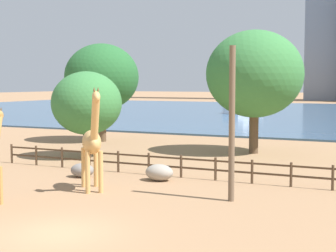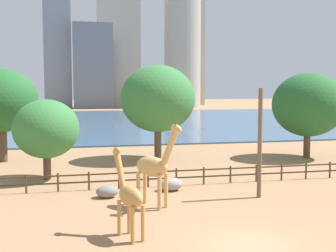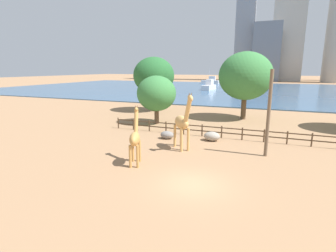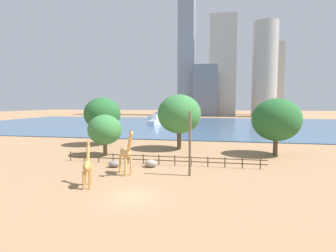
{
  "view_description": "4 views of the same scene",
  "coord_description": "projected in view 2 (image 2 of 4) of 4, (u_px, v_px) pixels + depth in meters",
  "views": [
    {
      "loc": [
        11.38,
        -14.8,
        5.44
      ],
      "look_at": [
        -1.19,
        11.86,
        2.96
      ],
      "focal_mm": 55.0,
      "sensor_mm": 36.0,
      "label": 1
    },
    {
      "loc": [
        -7.59,
        -17.45,
        7.02
      ],
      "look_at": [
        1.34,
        22.73,
        3.45
      ],
      "focal_mm": 45.0,
      "sensor_mm": 36.0,
      "label": 2
    },
    {
      "loc": [
        4.19,
        -14.8,
        7.17
      ],
      "look_at": [
        -3.75,
        5.18,
        2.42
      ],
      "focal_mm": 28.0,
      "sensor_mm": 36.0,
      "label": 3
    },
    {
      "loc": [
        6.95,
        -20.66,
        7.96
      ],
      "look_at": [
        -0.13,
        16.87,
        4.64
      ],
      "focal_mm": 28.0,
      "sensor_mm": 36.0,
      "label": 4
    }
  ],
  "objects": [
    {
      "name": "skyline_tower_glass",
      "position": [
        182.0,
        37.0,
        163.9
      ],
      "size": [
        14.26,
        14.26,
        55.13
      ],
      "primitive_type": "cylinder",
      "color": "#ADA89E",
      "rests_on": "ground"
    },
    {
      "name": "giraffe_companion",
      "position": [
        154.0,
        167.0,
        24.97
      ],
      "size": [
        2.71,
        2.94,
        5.26
      ],
      "rotation": [
        0.0,
        0.0,
        5.44
      ],
      "color": "tan",
      "rests_on": "ground"
    },
    {
      "name": "tree_center_broad",
      "position": [
        2.0,
        101.0,
        40.5
      ],
      "size": [
        6.82,
        6.82,
        9.05
      ],
      "color": "brown",
      "rests_on": "ground"
    },
    {
      "name": "enclosure_fence",
      "position": [
        179.0,
        175.0,
        30.78
      ],
      "size": [
        26.12,
        0.14,
        1.3
      ],
      "color": "#4C3826",
      "rests_on": "ground"
    },
    {
      "name": "skyline_block_right",
      "position": [
        118.0,
        28.0,
        164.78
      ],
      "size": [
        16.29,
        9.29,
        62.58
      ],
      "primitive_type": "cube",
      "color": "#B7B2A8",
      "rests_on": "ground"
    },
    {
      "name": "skyline_block_left",
      "position": [
        188.0,
        52.0,
        191.67
      ],
      "size": [
        13.67,
        8.68,
        48.65
      ],
      "primitive_type": "cube",
      "color": "#B7B2A8",
      "rests_on": "ground"
    },
    {
      "name": "boulder_near_fence",
      "position": [
        171.0,
        184.0,
        29.26
      ],
      "size": [
        1.61,
        1.23,
        0.92
      ],
      "primitive_type": "ellipsoid",
      "color": "gray",
      "rests_on": "ground"
    },
    {
      "name": "tree_left_small",
      "position": [
        158.0,
        99.0,
        41.93
      ],
      "size": [
        7.44,
        7.44,
        9.47
      ],
      "color": "brown",
      "rests_on": "ground"
    },
    {
      "name": "ground_plane",
      "position": [
        109.0,
        120.0,
        97.02
      ],
      "size": [
        400.0,
        400.0,
        0.0
      ],
      "primitive_type": "plane",
      "color": "#9E7551"
    },
    {
      "name": "boat_ferry",
      "position": [
        35.0,
        117.0,
        85.6
      ],
      "size": [
        3.48,
        7.98,
        3.41
      ],
      "rotation": [
        0.0,
        0.0,
        4.62
      ],
      "color": "silver",
      "rests_on": "harbor_water"
    },
    {
      "name": "utility_pole",
      "position": [
        260.0,
        143.0,
        27.16
      ],
      "size": [
        0.28,
        0.28,
        7.12
      ],
      "primitive_type": "cylinder",
      "color": "brown",
      "rests_on": "ground"
    },
    {
      "name": "boulder_by_pole",
      "position": [
        107.0,
        192.0,
        27.37
      ],
      "size": [
        1.44,
        1.08,
        0.81
      ],
      "primitive_type": "ellipsoid",
      "color": "gray",
      "rests_on": "ground"
    },
    {
      "name": "boat_tug",
      "position": [
        19.0,
        110.0,
        117.41
      ],
      "size": [
        8.0,
        3.14,
        7.11
      ],
      "rotation": [
        0.0,
        0.0,
        3.18
      ],
      "color": "silver",
      "rests_on": "harbor_water"
    },
    {
      "name": "tree_right_tall",
      "position": [
        46.0,
        129.0,
        32.61
      ],
      "size": [
        5.09,
        5.09,
        6.28
      ],
      "color": "brown",
      "rests_on": "ground"
    },
    {
      "name": "skyline_tower_needle",
      "position": [
        93.0,
        66.0,
        158.52
      ],
      "size": [
        14.66,
        8.23,
        31.7
      ],
      "primitive_type": "cube",
      "color": "slate",
      "rests_on": "ground"
    },
    {
      "name": "giraffe_tall",
      "position": [
        129.0,
        195.0,
        19.84
      ],
      "size": [
        1.49,
        2.75,
        4.37
      ],
      "rotation": [
        0.0,
        0.0,
        1.94
      ],
      "color": "#C18C47",
      "rests_on": "ground"
    },
    {
      "name": "tree_left_large",
      "position": [
        308.0,
        105.0,
        43.15
      ],
      "size": [
        7.27,
        7.27,
        8.76
      ],
      "color": "brown",
      "rests_on": "ground"
    },
    {
      "name": "harbor_water",
      "position": [
        110.0,
        121.0,
        94.1
      ],
      "size": [
        180.0,
        86.0,
        0.2
      ],
      "primitive_type": "cube",
      "color": "#3D6084",
      "rests_on": "ground"
    }
  ]
}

